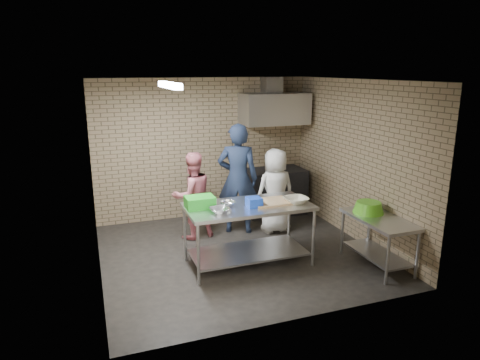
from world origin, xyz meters
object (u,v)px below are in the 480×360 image
Objects in this scene: bottle_green at (291,112)px; man_navy at (238,179)px; stove at (274,191)px; green_basin at (368,207)px; prep_table at (248,234)px; blue_tub at (254,202)px; green_crate at (200,202)px; woman_pink at (192,196)px; woman_white at (275,191)px; side_counter at (377,242)px.

bottle_green is 2.06m from man_navy.
green_basin reaches higher than stove.
blue_tub reaches higher than prep_table.
man_navy is at bearing 49.90° from green_crate.
woman_pink is 1.47m from woman_white.
prep_table is 4.50× the size of green_crate.
blue_tub is at bearing 103.54° from man_navy.
stove is at bearing 59.07° from blue_tub.
bottle_green is at bearing 28.07° from stove.
stove is 2.02m from woman_pink.
man_navy reaches higher than green_crate.
bottle_green is (1.78, 2.27, 1.55)m from prep_table.
green_crate is at bearing 163.65° from blue_tub.
green_crate is 1.54m from man_navy.
blue_tub is (0.75, -0.22, -0.02)m from green_crate.
green_crate is 2.00× the size of blue_tub.
bottle_green is (0.45, 0.24, 1.57)m from stove.
woman_white is at bearing 53.59° from blue_tub.
bottle_green reaches higher than stove.
green_crate is at bearing 70.14° from woman_pink.
blue_tub is (0.05, -0.10, 0.53)m from prep_table.
woman_pink reaches higher than green_basin.
blue_tub is 1.49m from woman_white.
side_counter is at bearing -18.62° from green_crate.
green_basin is at bearing -90.42° from bottle_green.
prep_table is at bearing -9.73° from green_crate.
woman_pink is at bearing 138.96° from side_counter.
woman_pink reaches higher than stove.
green_crate is at bearing 170.27° from prep_table.
prep_table is 1.86m from green_basin.
blue_tub is at bearing 167.93° from green_basin.
blue_tub is 1.37× the size of bottle_green.
man_navy is (-1.04, -0.73, 0.53)m from stove.
side_counter is 0.52m from green_basin.
side_counter is 1.00× the size of stove.
stove is 1.37m from man_navy.
blue_tub is 0.45× the size of green_basin.
man_navy reaches higher than woman_pink.
green_crate is (-2.48, 0.84, 0.63)m from side_counter.
side_counter is 8.00× the size of bottle_green.
bottle_green is at bearing 89.58° from green_basin.
green_crate is 3.44m from bottle_green.
green_crate is (-2.03, -1.91, 0.55)m from stove.
man_navy is at bearing -23.21° from woman_white.
stove is at bearing -121.24° from man_navy.
blue_tub is 0.14× the size of woman_white.
green_basin is (2.46, -0.59, -0.17)m from green_crate.
green_basin is at bearing -13.39° from green_crate.
green_crate is 0.27× the size of woman_pink.
man_navy is 1.29× the size of woman_white.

